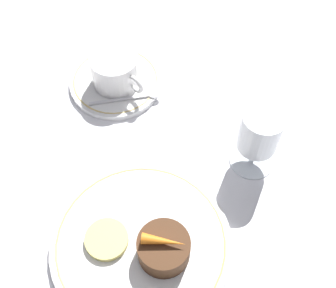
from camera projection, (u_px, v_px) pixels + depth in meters
ground_plane at (166, 222)px, 0.69m from camera, size 3.00×3.00×0.00m
dinner_plate at (140, 243)px, 0.66m from camera, size 0.26×0.26×0.01m
saucer at (116, 81)px, 0.82m from camera, size 0.16×0.16×0.01m
coffee_cup at (115, 69)px, 0.79m from camera, size 0.11×0.08×0.06m
spoon at (133, 98)px, 0.79m from camera, size 0.08×0.11×0.00m
wine_glass at (259, 134)px, 0.68m from camera, size 0.07×0.07×0.12m
dessert_cake at (164, 248)px, 0.63m from camera, size 0.07×0.07×0.04m
carrot_garnish at (164, 241)px, 0.61m from camera, size 0.06×0.05×0.02m
pineapple_slice at (107, 239)px, 0.65m from camera, size 0.06×0.06×0.01m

